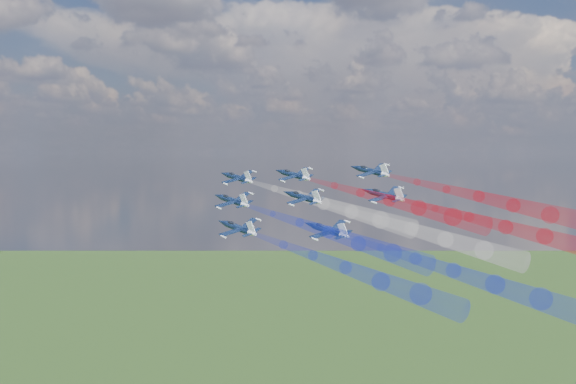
% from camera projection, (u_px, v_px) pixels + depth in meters
% --- Properties ---
extents(jet_lead, '(13.10, 12.36, 6.89)m').
position_uv_depth(jet_lead, '(238.00, 178.00, 148.35)').
color(jet_lead, black).
extents(trail_lead, '(37.68, 21.28, 11.00)m').
position_uv_depth(trail_lead, '(324.00, 203.00, 131.16)').
color(trail_lead, silver).
extents(jet_inner_left, '(13.10, 12.36, 6.89)m').
position_uv_depth(jet_inner_left, '(232.00, 201.00, 134.79)').
color(jet_inner_left, black).
extents(trail_inner_left, '(37.68, 21.28, 11.00)m').
position_uv_depth(trail_inner_left, '(328.00, 232.00, 117.60)').
color(trail_inner_left, '#182AD3').
extents(jet_inner_right, '(13.10, 12.36, 6.89)m').
position_uv_depth(jet_inner_right, '(294.00, 175.00, 146.43)').
color(jet_inner_right, black).
extents(trail_inner_right, '(37.68, 21.28, 11.00)m').
position_uv_depth(trail_inner_right, '(389.00, 200.00, 129.24)').
color(trail_inner_right, red).
extents(jet_outer_left, '(13.10, 12.36, 6.89)m').
position_uv_depth(jet_outer_left, '(238.00, 228.00, 122.54)').
color(jet_outer_left, black).
extents(trail_outer_left, '(37.68, 21.28, 11.00)m').
position_uv_depth(trail_outer_left, '(346.00, 268.00, 105.35)').
color(trail_outer_left, '#182AD3').
extents(jet_center_third, '(13.10, 12.36, 6.89)m').
position_uv_depth(jet_center_third, '(303.00, 197.00, 133.23)').
color(jet_center_third, black).
extents(trail_center_third, '(37.68, 21.28, 11.00)m').
position_uv_depth(trail_center_third, '(411.00, 229.00, 116.05)').
color(trail_center_third, silver).
extents(jet_outer_right, '(13.10, 12.36, 6.89)m').
position_uv_depth(jet_outer_right, '(371.00, 171.00, 143.33)').
color(jet_outer_right, black).
extents(trail_outer_right, '(37.68, 21.28, 11.00)m').
position_uv_depth(trail_outer_right, '(479.00, 196.00, 126.15)').
color(trail_outer_right, red).
extents(jet_rear_left, '(13.10, 12.36, 6.89)m').
position_uv_depth(jet_rear_left, '(328.00, 230.00, 119.77)').
color(jet_rear_left, black).
extents(trail_rear_left, '(37.68, 21.28, 11.00)m').
position_uv_depth(trail_rear_left, '(453.00, 271.00, 102.58)').
color(trail_rear_left, '#182AD3').
extents(jet_rear_right, '(13.10, 12.36, 6.89)m').
position_uv_depth(jet_rear_right, '(384.00, 195.00, 131.48)').
color(jet_rear_right, black).
extents(trail_rear_right, '(37.68, 21.28, 11.00)m').
position_uv_depth(trail_rear_right, '(505.00, 227.00, 114.29)').
color(trail_rear_right, red).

